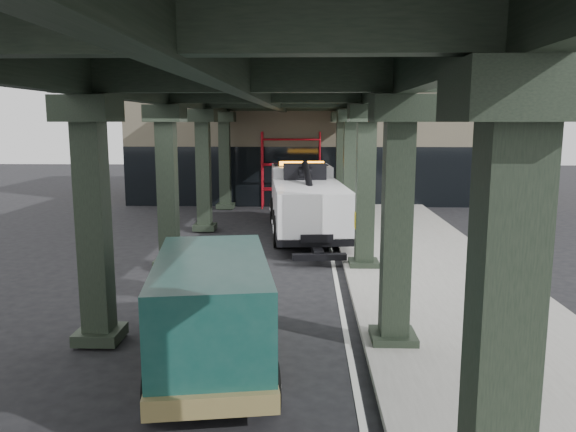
# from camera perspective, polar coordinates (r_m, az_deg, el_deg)

# --- Properties ---
(ground) EXTENTS (90.00, 90.00, 0.00)m
(ground) POSITION_cam_1_polar(r_m,az_deg,el_deg) (15.53, -1.26, -7.31)
(ground) COLOR black
(ground) RESTS_ON ground
(sidewalk) EXTENTS (5.00, 40.00, 0.15)m
(sidewalk) POSITION_cam_1_polar(r_m,az_deg,el_deg) (17.80, 13.80, -5.14)
(sidewalk) COLOR gray
(sidewalk) RESTS_ON ground
(lane_stripe) EXTENTS (0.12, 38.00, 0.01)m
(lane_stripe) POSITION_cam_1_polar(r_m,az_deg,el_deg) (17.45, 4.72, -5.42)
(lane_stripe) COLOR silver
(lane_stripe) RESTS_ON ground
(viaduct) EXTENTS (7.40, 32.00, 6.40)m
(viaduct) POSITION_cam_1_polar(r_m,az_deg,el_deg) (16.92, -2.33, 12.79)
(viaduct) COLOR black
(viaduct) RESTS_ON ground
(building) EXTENTS (22.00, 10.00, 8.00)m
(building) POSITION_cam_1_polar(r_m,az_deg,el_deg) (34.87, 3.89, 8.69)
(building) COLOR #C6B793
(building) RESTS_ON ground
(scaffolding) EXTENTS (3.08, 0.88, 4.00)m
(scaffolding) POSITION_cam_1_polar(r_m,az_deg,el_deg) (29.60, 0.31, 4.90)
(scaffolding) COLOR #A90D18
(scaffolding) RESTS_ON ground
(tow_truck) EXTENTS (3.30, 9.21, 2.96)m
(tow_truck) POSITION_cam_1_polar(r_m,az_deg,el_deg) (22.61, 1.77, 1.76)
(tow_truck) COLOR black
(tow_truck) RESTS_ON ground
(towed_van) EXTENTS (2.78, 5.49, 2.13)m
(towed_van) POSITION_cam_1_polar(r_m,az_deg,el_deg) (10.48, -7.68, -9.23)
(towed_van) COLOR #12403A
(towed_van) RESTS_ON ground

